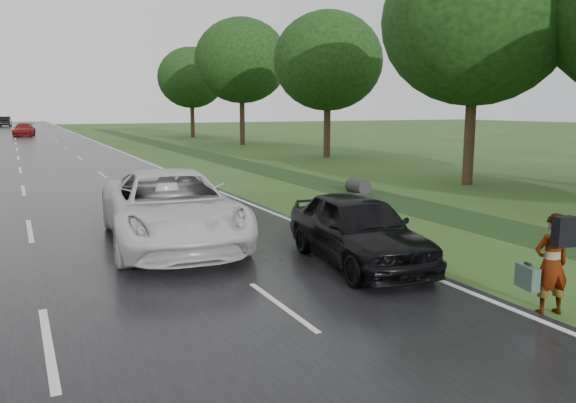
# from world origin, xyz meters

# --- Properties ---
(ground) EXTENTS (220.00, 220.00, 0.00)m
(ground) POSITION_xyz_m (0.00, 0.00, 0.00)
(ground) COLOR #2D4619
(ground) RESTS_ON ground
(road) EXTENTS (14.00, 180.00, 0.04)m
(road) POSITION_xyz_m (0.00, 45.00, 0.02)
(road) COLOR black
(road) RESTS_ON ground
(edge_stripe_east) EXTENTS (0.12, 180.00, 0.01)m
(edge_stripe_east) POSITION_xyz_m (6.75, 45.00, 0.04)
(edge_stripe_east) COLOR silver
(edge_stripe_east) RESTS_ON road
(center_line) EXTENTS (0.12, 180.00, 0.01)m
(center_line) POSITION_xyz_m (0.00, 45.00, 0.04)
(center_line) COLOR silver
(center_line) RESTS_ON road
(drainage_ditch) EXTENTS (2.20, 120.00, 0.56)m
(drainage_ditch) POSITION_xyz_m (11.50, 18.71, 0.04)
(drainage_ditch) COLOR black
(drainage_ditch) RESTS_ON ground
(tree_east_b) EXTENTS (7.60, 7.60, 10.11)m
(tree_east_b) POSITION_xyz_m (17.00, 10.00, 6.68)
(tree_east_b) COLOR #382117
(tree_east_b) RESTS_ON ground
(tree_east_c) EXTENTS (7.00, 7.00, 9.29)m
(tree_east_c) POSITION_xyz_m (18.20, 24.00, 6.14)
(tree_east_c) COLOR #382117
(tree_east_c) RESTS_ON ground
(tree_east_d) EXTENTS (8.00, 8.00, 10.76)m
(tree_east_d) POSITION_xyz_m (17.80, 38.00, 7.15)
(tree_east_d) COLOR #382117
(tree_east_d) RESTS_ON ground
(tree_east_f) EXTENTS (7.20, 7.20, 9.62)m
(tree_east_f) POSITION_xyz_m (17.50, 52.00, 6.37)
(tree_east_f) COLOR #382117
(tree_east_f) RESTS_ON ground
(pedestrian) EXTENTS (0.78, 0.77, 1.62)m
(pedestrian) POSITION_xyz_m (7.18, -2.08, 0.84)
(pedestrian) COLOR #A5998C
(pedestrian) RESTS_ON ground
(white_pickup) EXTENTS (3.38, 6.40, 1.71)m
(white_pickup) POSITION_xyz_m (3.01, 5.00, 0.90)
(white_pickup) COLOR silver
(white_pickup) RESTS_ON road
(dark_sedan) EXTENTS (2.21, 4.48, 1.47)m
(dark_sedan) POSITION_xyz_m (6.00, 1.58, 0.77)
(dark_sedan) COLOR black
(dark_sedan) RESTS_ON road
(far_car_red) EXTENTS (2.72, 5.19, 1.44)m
(far_car_red) POSITION_xyz_m (1.00, 62.45, 0.76)
(far_car_red) COLOR maroon
(far_car_red) RESTS_ON road
(far_car_dark) EXTENTS (2.07, 5.16, 1.67)m
(far_car_dark) POSITION_xyz_m (-1.17, 99.35, 0.87)
(far_car_dark) COLOR black
(far_car_dark) RESTS_ON road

